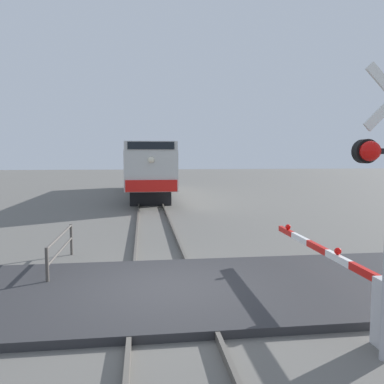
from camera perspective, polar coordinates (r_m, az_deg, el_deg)
name	(u,v)px	position (r m, az deg, el deg)	size (l,w,h in m)	color
ground_plane	(166,294)	(8.76, -3.91, -14.82)	(160.00, 160.00, 0.00)	#605E59
rail_track_left	(133,292)	(8.73, -8.78, -14.43)	(0.08, 80.00, 0.15)	#59544C
rail_track_right	(198,289)	(8.80, 0.90, -14.19)	(0.08, 80.00, 0.15)	#59544C
road_surface	(166,291)	(8.73, -3.92, -14.33)	(36.00, 4.46, 0.16)	#2D2D30
locomotive	(149,169)	(29.43, -6.40, 3.38)	(2.96, 17.44, 3.83)	black
crossing_gate	(365,287)	(7.52, 24.19, -12.67)	(0.36, 5.36, 1.22)	silver
guard_railing	(61,246)	(10.95, -18.81, -7.55)	(0.08, 3.11, 0.95)	#4C4742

